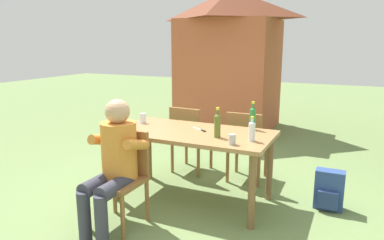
{
  "coord_description": "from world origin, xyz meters",
  "views": [
    {
      "loc": [
        1.53,
        -3.27,
        1.67
      ],
      "look_at": [
        0.0,
        0.0,
        0.88
      ],
      "focal_mm": 33.4,
      "sensor_mm": 36.0,
      "label": 1
    }
  ],
  "objects_px": {
    "dining_table": "(192,140)",
    "bottle_green": "(253,118)",
    "chair_near_left": "(122,173)",
    "backpack_by_near_side": "(329,191)",
    "chair_far_right": "(246,143)",
    "bottle_olive": "(217,125)",
    "table_knife": "(200,130)",
    "cup_steel": "(232,139)",
    "brick_kiosk": "(229,57)",
    "chair_far_left": "(189,136)",
    "person_in_white_shirt": "(114,159)",
    "bottle_clear": "(252,130)",
    "cup_glass": "(143,118)"
  },
  "relations": [
    {
      "from": "cup_steel",
      "to": "chair_far_right",
      "type": "bearing_deg",
      "value": 99.08
    },
    {
      "from": "bottle_clear",
      "to": "brick_kiosk",
      "type": "bearing_deg",
      "value": 112.56
    },
    {
      "from": "chair_far_left",
      "to": "chair_far_right",
      "type": "height_order",
      "value": "same"
    },
    {
      "from": "bottle_green",
      "to": "bottle_clear",
      "type": "bearing_deg",
      "value": -75.16
    },
    {
      "from": "dining_table",
      "to": "brick_kiosk",
      "type": "xyz_separation_m",
      "value": [
        -0.77,
        3.36,
        0.72
      ]
    },
    {
      "from": "person_in_white_shirt",
      "to": "bottle_clear",
      "type": "height_order",
      "value": "person_in_white_shirt"
    },
    {
      "from": "bottle_olive",
      "to": "cup_glass",
      "type": "height_order",
      "value": "bottle_olive"
    },
    {
      "from": "bottle_clear",
      "to": "chair_far_right",
      "type": "bearing_deg",
      "value": 109.38
    },
    {
      "from": "bottle_clear",
      "to": "bottle_green",
      "type": "relative_size",
      "value": 0.78
    },
    {
      "from": "person_in_white_shirt",
      "to": "bottle_green",
      "type": "height_order",
      "value": "person_in_white_shirt"
    },
    {
      "from": "backpack_by_near_side",
      "to": "bottle_clear",
      "type": "bearing_deg",
      "value": -145.47
    },
    {
      "from": "chair_far_right",
      "to": "table_knife",
      "type": "bearing_deg",
      "value": -116.51
    },
    {
      "from": "table_knife",
      "to": "backpack_by_near_side",
      "type": "xyz_separation_m",
      "value": [
        1.3,
        0.3,
        -0.57
      ]
    },
    {
      "from": "bottle_clear",
      "to": "bottle_olive",
      "type": "bearing_deg",
      "value": -177.22
    },
    {
      "from": "dining_table",
      "to": "bottle_green",
      "type": "xyz_separation_m",
      "value": [
        0.55,
        0.34,
        0.23
      ]
    },
    {
      "from": "chair_near_left",
      "to": "cup_steel",
      "type": "distance_m",
      "value": 1.06
    },
    {
      "from": "cup_glass",
      "to": "brick_kiosk",
      "type": "bearing_deg",
      "value": 91.83
    },
    {
      "from": "dining_table",
      "to": "bottle_green",
      "type": "distance_m",
      "value": 0.68
    },
    {
      "from": "chair_far_left",
      "to": "chair_far_right",
      "type": "xyz_separation_m",
      "value": [
        0.76,
        -0.0,
        0.0
      ]
    },
    {
      "from": "person_in_white_shirt",
      "to": "table_knife",
      "type": "xyz_separation_m",
      "value": [
        0.43,
        0.91,
        0.11
      ]
    },
    {
      "from": "person_in_white_shirt",
      "to": "bottle_olive",
      "type": "distance_m",
      "value": 1.03
    },
    {
      "from": "person_in_white_shirt",
      "to": "cup_glass",
      "type": "height_order",
      "value": "person_in_white_shirt"
    },
    {
      "from": "chair_far_left",
      "to": "bottle_green",
      "type": "height_order",
      "value": "bottle_green"
    },
    {
      "from": "chair_near_left",
      "to": "backpack_by_near_side",
      "type": "bearing_deg",
      "value": 32.41
    },
    {
      "from": "person_in_white_shirt",
      "to": "table_knife",
      "type": "height_order",
      "value": "person_in_white_shirt"
    },
    {
      "from": "dining_table",
      "to": "backpack_by_near_side",
      "type": "xyz_separation_m",
      "value": [
        1.36,
        0.38,
        -0.47
      ]
    },
    {
      "from": "table_knife",
      "to": "cup_steel",
      "type": "bearing_deg",
      "value": -37.76
    },
    {
      "from": "bottle_clear",
      "to": "backpack_by_near_side",
      "type": "bearing_deg",
      "value": 34.53
    },
    {
      "from": "chair_far_left",
      "to": "cup_steel",
      "type": "height_order",
      "value": "chair_far_left"
    },
    {
      "from": "chair_far_right",
      "to": "backpack_by_near_side",
      "type": "relative_size",
      "value": 2.15
    },
    {
      "from": "chair_far_right",
      "to": "bottle_olive",
      "type": "bearing_deg",
      "value": -93.42
    },
    {
      "from": "chair_far_right",
      "to": "cup_steel",
      "type": "height_order",
      "value": "chair_far_right"
    },
    {
      "from": "chair_far_right",
      "to": "backpack_by_near_side",
      "type": "distance_m",
      "value": 1.08
    },
    {
      "from": "dining_table",
      "to": "chair_far_right",
      "type": "height_order",
      "value": "chair_far_right"
    },
    {
      "from": "bottle_green",
      "to": "table_knife",
      "type": "xyz_separation_m",
      "value": [
        -0.49,
        -0.26,
        -0.13
      ]
    },
    {
      "from": "dining_table",
      "to": "bottle_olive",
      "type": "bearing_deg",
      "value": -19.54
    },
    {
      "from": "person_in_white_shirt",
      "to": "dining_table",
      "type": "bearing_deg",
      "value": 65.74
    },
    {
      "from": "chair_far_left",
      "to": "dining_table",
      "type": "bearing_deg",
      "value": -62.33
    },
    {
      "from": "dining_table",
      "to": "cup_steel",
      "type": "relative_size",
      "value": 17.53
    },
    {
      "from": "chair_far_left",
      "to": "cup_steel",
      "type": "bearing_deg",
      "value": -47.86
    },
    {
      "from": "bottle_green",
      "to": "bottle_olive",
      "type": "relative_size",
      "value": 1.02
    },
    {
      "from": "bottle_green",
      "to": "table_knife",
      "type": "distance_m",
      "value": 0.57
    },
    {
      "from": "chair_near_left",
      "to": "chair_far_right",
      "type": "xyz_separation_m",
      "value": [
        0.75,
        1.45,
        0.0
      ]
    },
    {
      "from": "bottle_green",
      "to": "brick_kiosk",
      "type": "xyz_separation_m",
      "value": [
        -1.32,
        3.02,
        0.5
      ]
    },
    {
      "from": "chair_far_left",
      "to": "chair_far_right",
      "type": "distance_m",
      "value": 0.76
    },
    {
      "from": "brick_kiosk",
      "to": "chair_far_left",
      "type": "bearing_deg",
      "value": -81.51
    },
    {
      "from": "person_in_white_shirt",
      "to": "bottle_olive",
      "type": "relative_size",
      "value": 3.98
    },
    {
      "from": "bottle_clear",
      "to": "bottle_green",
      "type": "xyz_separation_m",
      "value": [
        -0.12,
        0.44,
        0.03
      ]
    },
    {
      "from": "cup_glass",
      "to": "chair_far_right",
      "type": "bearing_deg",
      "value": 30.57
    },
    {
      "from": "dining_table",
      "to": "cup_glass",
      "type": "distance_m",
      "value": 0.69
    }
  ]
}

